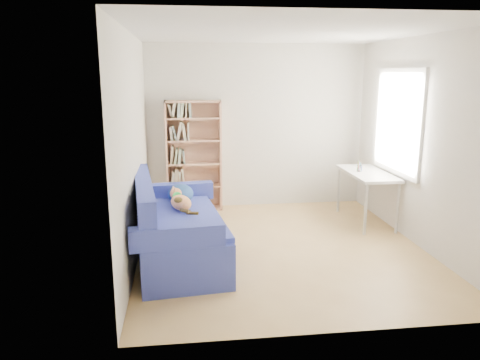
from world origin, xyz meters
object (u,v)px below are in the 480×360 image
at_px(bookshelf, 194,160).
at_px(pen_cup, 360,167).
at_px(sofa, 174,229).
at_px(desk, 367,177).

distance_m(bookshelf, pen_cup, 2.54).
distance_m(sofa, bookshelf, 2.11).
height_order(bookshelf, pen_cup, bookshelf).
xyz_separation_m(sofa, desk, (2.77, 1.07, 0.31)).
relative_size(sofa, pen_cup, 13.85).
distance_m(sofa, pen_cup, 2.94).
height_order(sofa, pen_cup, sofa).
height_order(desk, pen_cup, pen_cup).
xyz_separation_m(desk, pen_cup, (-0.10, 0.07, 0.13)).
bearing_deg(sofa, bookshelf, 75.41).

